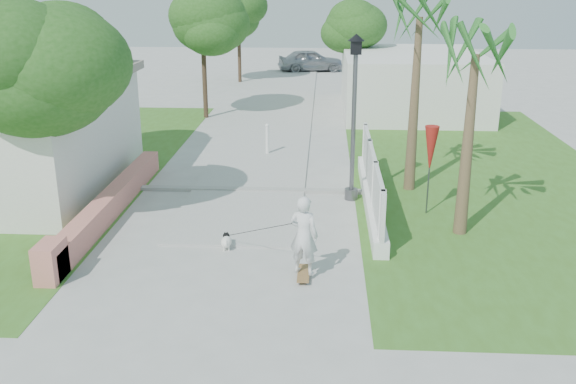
# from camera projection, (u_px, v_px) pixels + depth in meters

# --- Properties ---
(ground) EXTENTS (90.00, 90.00, 0.00)m
(ground) POSITION_uv_depth(u_px,v_px,m) (213.00, 289.00, 12.57)
(ground) COLOR #B7B7B2
(ground) RESTS_ON ground
(path_strip) EXTENTS (3.20, 36.00, 0.06)m
(path_strip) POSITION_uv_depth(u_px,v_px,m) (281.00, 101.00, 31.49)
(path_strip) COLOR #B7B7B2
(path_strip) RESTS_ON ground
(curb) EXTENTS (6.50, 0.25, 0.10)m
(curb) POSITION_uv_depth(u_px,v_px,m) (248.00, 190.00, 18.23)
(curb) COLOR #999993
(curb) RESTS_ON ground
(grass_left) EXTENTS (8.00, 20.00, 0.01)m
(grass_left) POSITION_uv_depth(u_px,v_px,m) (38.00, 168.00, 20.51)
(grass_left) COLOR #3E6821
(grass_left) RESTS_ON ground
(grass_right) EXTENTS (8.00, 20.00, 0.01)m
(grass_right) POSITION_uv_depth(u_px,v_px,m) (481.00, 175.00, 19.76)
(grass_right) COLOR #3E6821
(grass_right) RESTS_ON ground
(pink_wall) EXTENTS (0.45, 8.20, 0.80)m
(pink_wall) POSITION_uv_depth(u_px,v_px,m) (105.00, 208.00, 16.01)
(pink_wall) COLOR #DA7D70
(pink_wall) RESTS_ON ground
(lattice_fence) EXTENTS (0.35, 7.00, 1.50)m
(lattice_fence) POSITION_uv_depth(u_px,v_px,m) (371.00, 186.00, 16.95)
(lattice_fence) COLOR white
(lattice_fence) RESTS_ON ground
(building_right) EXTENTS (6.00, 8.00, 2.60)m
(building_right) POSITION_uv_depth(u_px,v_px,m) (411.00, 82.00, 28.87)
(building_right) COLOR silver
(building_right) RESTS_ON ground
(street_lamp) EXTENTS (0.44, 0.44, 4.44)m
(street_lamp) POSITION_uv_depth(u_px,v_px,m) (354.00, 112.00, 16.85)
(street_lamp) COLOR #59595E
(street_lamp) RESTS_ON ground
(bollard) EXTENTS (0.14, 0.14, 1.09)m
(bollard) POSITION_uv_depth(u_px,v_px,m) (267.00, 138.00, 21.84)
(bollard) COLOR white
(bollard) RESTS_ON ground
(patio_umbrella) EXTENTS (0.36, 0.36, 2.30)m
(patio_umbrella) POSITION_uv_depth(u_px,v_px,m) (431.00, 150.00, 16.03)
(patio_umbrella) COLOR #59595E
(patio_umbrella) RESTS_ON ground
(tree_left_near) EXTENTS (3.60, 3.60, 5.28)m
(tree_left_near) POSITION_uv_depth(u_px,v_px,m) (31.00, 70.00, 14.41)
(tree_left_near) COLOR #4C3826
(tree_left_near) RESTS_ON ground
(tree_left_mid) EXTENTS (3.20, 3.20, 4.85)m
(tree_left_mid) POSITION_uv_depth(u_px,v_px,m) (79.00, 56.00, 19.77)
(tree_left_mid) COLOR #4C3826
(tree_left_mid) RESTS_ON ground
(tree_path_left) EXTENTS (3.40, 3.40, 5.23)m
(tree_path_left) POSITION_uv_depth(u_px,v_px,m) (203.00, 27.00, 26.63)
(tree_path_left) COLOR #4C3826
(tree_path_left) RESTS_ON ground
(tree_path_right) EXTENTS (3.00, 3.00, 4.79)m
(tree_path_right) POSITION_uv_depth(u_px,v_px,m) (349.00, 28.00, 30.19)
(tree_path_right) COLOR #4C3826
(tree_path_right) RESTS_ON ground
(tree_path_far) EXTENTS (3.20, 3.20, 5.17)m
(tree_path_far) POSITION_uv_depth(u_px,v_px,m) (239.00, 14.00, 36.09)
(tree_path_far) COLOR #4C3826
(tree_path_far) RESTS_ON ground
(palm_far) EXTENTS (1.80, 1.80, 5.30)m
(palm_far) POSITION_uv_depth(u_px,v_px,m) (419.00, 29.00, 17.05)
(palm_far) COLOR brown
(palm_far) RESTS_ON ground
(palm_near) EXTENTS (1.80, 1.80, 4.70)m
(palm_near) POSITION_uv_depth(u_px,v_px,m) (475.00, 66.00, 14.05)
(palm_near) COLOR brown
(palm_near) RESTS_ON ground
(skateboarder) EXTENTS (2.12, 1.93, 1.74)m
(skateboarder) POSITION_uv_depth(u_px,v_px,m) (265.00, 231.00, 13.46)
(skateboarder) COLOR olive
(skateboarder) RESTS_ON ground
(dog) EXTENTS (0.28, 0.52, 0.35)m
(dog) POSITION_uv_depth(u_px,v_px,m) (226.00, 241.00, 14.34)
(dog) COLOR white
(dog) RESTS_ON ground
(parked_car) EXTENTS (4.40, 2.55, 1.41)m
(parked_car) POSITION_uv_depth(u_px,v_px,m) (311.00, 60.00, 41.23)
(parked_car) COLOR #A3A7AB
(parked_car) RESTS_ON ground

